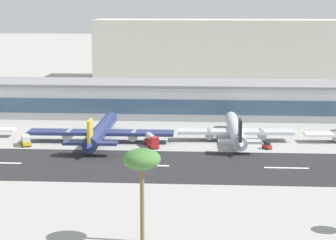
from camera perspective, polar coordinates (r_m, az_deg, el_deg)
name	(u,v)px	position (r m, az deg, el deg)	size (l,w,h in m)	color
ground_plane	(144,170)	(177.66, -2.04, -4.31)	(1400.00, 1400.00, 0.00)	#9E9E99
runway_strip	(146,166)	(182.17, -1.89, -3.93)	(800.00, 35.39, 0.08)	#262628
runway_centreline_dash_3	(0,163)	(190.62, -14.19, -3.59)	(12.00, 1.20, 0.01)	white
runway_centreline_dash_4	(147,165)	(182.12, -1.78, -3.92)	(12.00, 1.20, 0.01)	white
runway_centreline_dash_5	(286,168)	(182.31, 10.13, -4.06)	(12.00, 1.20, 0.01)	white
terminal_building	(171,99)	(258.06, 0.27, 1.82)	(180.48, 25.00, 13.35)	#B7BABC
distant_hotel_block	(217,49)	(384.45, 4.19, 6.10)	(139.78, 27.70, 33.42)	beige
airliner_gold_tail_gate_1	(100,132)	(211.39, -5.82, -1.04)	(46.50, 51.60, 10.77)	navy
airliner_black_tail_gate_2	(235,131)	(213.42, 5.81, -0.95)	(37.32, 49.97, 10.43)	silver
service_fuel_truck_0	(152,140)	(204.64, -1.41, -1.76)	(5.43, 8.87, 3.95)	#B2231E
service_baggage_tug_1	(267,146)	(204.26, 8.49, -2.18)	(3.03, 3.57, 2.20)	#B2231E
service_box_truck_2	(26,140)	(211.23, -12.10, -1.68)	(4.45, 6.46, 3.25)	gold
palm_tree_0	(142,161)	(122.45, -2.25, -3.55)	(7.03, 7.03, 17.88)	brown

